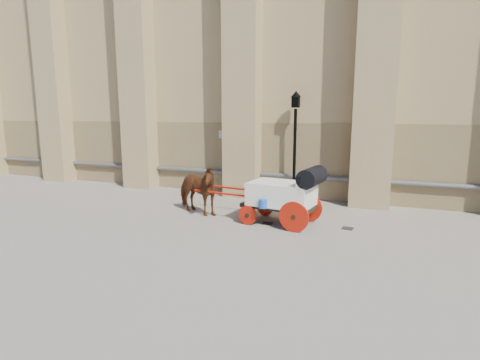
% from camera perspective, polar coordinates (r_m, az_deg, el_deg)
% --- Properties ---
extents(ground, '(90.00, 90.00, 0.00)m').
position_cam_1_polar(ground, '(11.98, -1.47, -6.21)').
color(ground, gray).
rests_on(ground, ground).
extents(horse, '(2.18, 1.51, 1.69)m').
position_cam_1_polar(horse, '(12.68, -6.73, -1.45)').
color(horse, brown).
rests_on(horse, ground).
extents(carriage, '(4.28, 1.65, 1.83)m').
position_cam_1_polar(carriage, '(11.45, 7.00, -1.97)').
color(carriage, black).
rests_on(carriage, ground).
extents(street_lamp, '(0.39, 0.39, 4.21)m').
position_cam_1_polar(street_lamp, '(14.57, 8.35, 5.59)').
color(street_lamp, black).
rests_on(street_lamp, ground).
extents(drain_grate_near, '(0.36, 0.36, 0.01)m').
position_cam_1_polar(drain_grate_near, '(11.70, 4.22, -6.60)').
color(drain_grate_near, black).
rests_on(drain_grate_near, ground).
extents(drain_grate_far, '(0.35, 0.35, 0.01)m').
position_cam_1_polar(drain_grate_far, '(11.62, 16.07, -7.10)').
color(drain_grate_far, black).
rests_on(drain_grate_far, ground).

